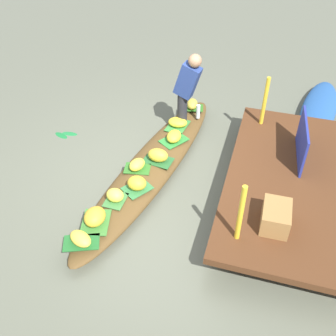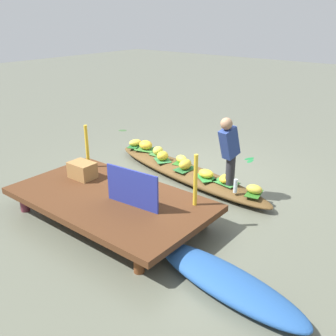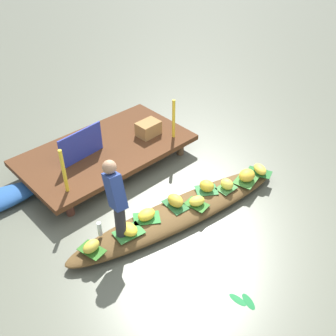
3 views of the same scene
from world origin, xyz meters
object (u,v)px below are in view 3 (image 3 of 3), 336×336
object	(u,v)px
banana_bunch_4	(128,229)
market_banner	(81,145)
banana_bunch_2	(146,215)
banana_bunch_3	(175,201)
banana_bunch_8	(260,169)
water_bottle	(100,229)
vendor_person	(116,196)
banana_bunch_5	(247,175)
banana_bunch_6	(91,246)
produce_crate	(148,129)
vendor_boat	(181,212)
banana_bunch_7	(207,186)
banana_bunch_1	(197,201)
banana_bunch_0	(227,184)

from	to	relation	value
banana_bunch_4	market_banner	bearing A→B (deg)	75.97
banana_bunch_2	banana_bunch_3	world-z (taller)	banana_bunch_3
banana_bunch_2	market_banner	world-z (taller)	market_banner
banana_bunch_4	banana_bunch_8	xyz separation A→B (m)	(2.64, -0.45, 0.00)
water_bottle	market_banner	size ratio (longest dim) A/B	0.26
water_bottle	banana_bunch_4	bearing A→B (deg)	-38.03
vendor_person	water_bottle	bearing A→B (deg)	149.69
banana_bunch_5	banana_bunch_6	size ratio (longest dim) A/B	1.14
water_bottle	market_banner	bearing A→B (deg)	63.80
banana_bunch_4	produce_crate	size ratio (longest dim) A/B	0.70
water_bottle	produce_crate	world-z (taller)	produce_crate
vendor_boat	banana_bunch_3	world-z (taller)	banana_bunch_3
banana_bunch_5	banana_bunch_7	distance (m)	0.77
banana_bunch_1	produce_crate	xyz separation A→B (m)	(0.67, 1.96, 0.22)
banana_bunch_7	vendor_person	xyz separation A→B (m)	(-1.66, 0.25, 0.60)
vendor_boat	banana_bunch_6	size ratio (longest dim) A/B	14.76
banana_bunch_1	vendor_person	distance (m)	1.48
produce_crate	water_bottle	bearing A→B (deg)	-146.97
banana_bunch_8	market_banner	xyz separation A→B (m)	(-2.17, 2.35, 0.37)
banana_bunch_0	vendor_person	distance (m)	2.10
vendor_boat	banana_bunch_4	world-z (taller)	banana_bunch_4
banana_bunch_1	banana_bunch_3	xyz separation A→B (m)	(-0.26, 0.23, 0.02)
banana_bunch_6	banana_bunch_4	bearing A→B (deg)	-9.02
banana_bunch_1	market_banner	size ratio (longest dim) A/B	0.29
banana_bunch_5	banana_bunch_8	distance (m)	0.35
vendor_person	water_bottle	xyz separation A→B (m)	(-0.25, 0.14, -0.58)
banana_bunch_7	banana_bunch_8	distance (m)	1.11
banana_bunch_3	vendor_person	world-z (taller)	vendor_person
banana_bunch_6	produce_crate	size ratio (longest dim) A/B	0.62
banana_bunch_3	banana_bunch_8	bearing A→B (deg)	-13.57
banana_bunch_0	banana_bunch_3	distance (m)	0.98
banana_bunch_0	banana_bunch_6	distance (m)	2.50
banana_bunch_3	banana_bunch_7	world-z (taller)	banana_bunch_3
banana_bunch_0	banana_bunch_5	xyz separation A→B (m)	(0.43, -0.09, 0.01)
banana_bunch_5	banana_bunch_7	world-z (taller)	banana_bunch_5
vendor_boat	banana_bunch_8	xyz separation A→B (m)	(1.67, -0.32, 0.19)
vendor_person	water_bottle	distance (m)	0.65
banana_bunch_4	vendor_person	size ratio (longest dim) A/B	0.25
banana_bunch_3	banana_bunch_5	size ratio (longest dim) A/B	0.96
banana_bunch_6	banana_bunch_0	bearing A→B (deg)	-9.78
banana_bunch_6	water_bottle	world-z (taller)	water_bottle
banana_bunch_7	banana_bunch_0	bearing A→B (deg)	-33.77
banana_bunch_4	banana_bunch_1	bearing A→B (deg)	-12.69
banana_bunch_2	market_banner	size ratio (longest dim) A/B	0.32
banana_bunch_0	banana_bunch_5	distance (m)	0.44
banana_bunch_3	banana_bunch_4	distance (m)	0.93
banana_bunch_7	banana_bunch_2	bearing A→B (deg)	171.12
vendor_person	banana_bunch_8	bearing A→B (deg)	-11.77
banana_bunch_3	banana_bunch_6	distance (m)	1.54
banana_bunch_0	water_bottle	distance (m)	2.28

